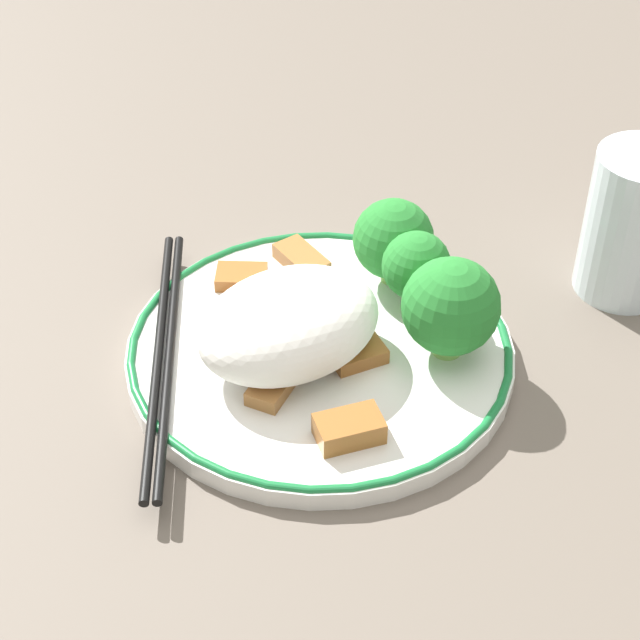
# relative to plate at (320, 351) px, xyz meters

# --- Properties ---
(ground_plane) EXTENTS (3.00, 3.00, 0.00)m
(ground_plane) POSITION_rel_plate_xyz_m (0.00, 0.00, -0.01)
(ground_plane) COLOR #665B51
(plate) EXTENTS (0.23, 0.23, 0.01)m
(plate) POSITION_rel_plate_xyz_m (0.00, 0.00, 0.00)
(plate) COLOR white
(plate) RESTS_ON ground_plane
(rice_mound) EXTENTS (0.11, 0.08, 0.05)m
(rice_mound) POSITION_rel_plate_xyz_m (-0.02, 0.00, 0.03)
(rice_mound) COLOR white
(rice_mound) RESTS_ON plate
(broccoli_back_left) EXTENTS (0.06, 0.06, 0.06)m
(broccoli_back_left) POSITION_rel_plate_xyz_m (0.06, -0.04, 0.04)
(broccoli_back_left) COLOR #7FB756
(broccoli_back_left) RESTS_ON plate
(broccoli_back_center) EXTENTS (0.04, 0.04, 0.05)m
(broccoli_back_center) POSITION_rel_plate_xyz_m (0.07, -0.00, 0.04)
(broccoli_back_center) COLOR #7FB756
(broccoli_back_center) RESTS_ON plate
(broccoli_back_right) EXTENTS (0.05, 0.05, 0.06)m
(broccoli_back_right) POSITION_rel_plate_xyz_m (0.07, 0.03, 0.04)
(broccoli_back_right) COLOR #7FB756
(broccoli_back_right) RESTS_ON plate
(meat_near_front) EXTENTS (0.04, 0.04, 0.01)m
(meat_near_front) POSITION_rel_plate_xyz_m (-0.01, 0.08, 0.01)
(meat_near_front) COLOR #995B28
(meat_near_front) RESTS_ON plate
(meat_near_left) EXTENTS (0.03, 0.03, 0.01)m
(meat_near_left) POSITION_rel_plate_xyz_m (-0.04, -0.02, 0.01)
(meat_near_left) COLOR #9E6633
(meat_near_left) RESTS_ON plate
(meat_near_right) EXTENTS (0.04, 0.03, 0.01)m
(meat_near_right) POSITION_rel_plate_xyz_m (-0.02, -0.07, 0.01)
(meat_near_right) COLOR #995B28
(meat_near_right) RESTS_ON plate
(meat_near_back) EXTENTS (0.03, 0.03, 0.01)m
(meat_near_back) POSITION_rel_plate_xyz_m (-0.03, 0.04, 0.01)
(meat_near_back) COLOR #995B28
(meat_near_back) RESTS_ON plate
(meat_on_rice_edge) EXTENTS (0.02, 0.04, 0.01)m
(meat_on_rice_edge) POSITION_rel_plate_xyz_m (0.03, 0.07, 0.01)
(meat_on_rice_edge) COLOR #9E6633
(meat_on_rice_edge) RESTS_ON plate
(meat_mid_left) EXTENTS (0.03, 0.03, 0.01)m
(meat_mid_left) POSITION_rel_plate_xyz_m (0.01, -0.02, 0.01)
(meat_mid_left) COLOR #995B28
(meat_mid_left) RESTS_ON plate
(chopsticks) EXTENTS (0.12, 0.20, 0.01)m
(chopsticks) POSITION_rel_plate_xyz_m (-0.08, 0.04, 0.01)
(chopsticks) COLOR black
(chopsticks) RESTS_ON plate
(drinking_glass) EXTENTS (0.06, 0.06, 0.10)m
(drinking_glass) POSITION_rel_plate_xyz_m (0.20, -0.04, 0.04)
(drinking_glass) COLOR silver
(drinking_glass) RESTS_ON ground_plane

